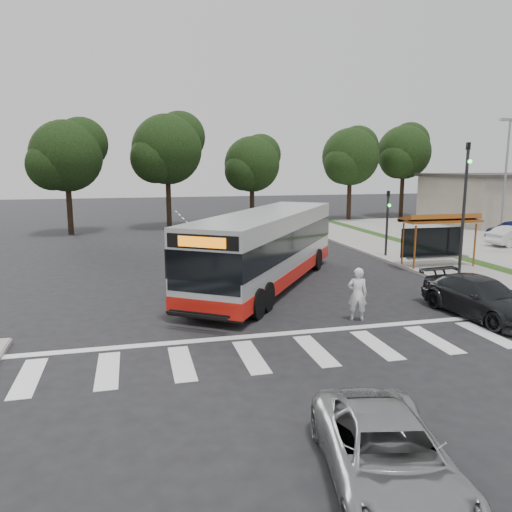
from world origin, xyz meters
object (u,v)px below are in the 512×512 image
object	(u,v)px
transit_bus	(267,249)
pedestrian	(357,294)
dark_sedan	(481,297)
silver_suv_south	(388,456)

from	to	relation	value
transit_bus	pedestrian	xyz separation A→B (m)	(1.74, -5.89, -0.73)
pedestrian	dark_sedan	size ratio (longest dim) A/B	0.39
dark_sedan	silver_suv_south	world-z (taller)	dark_sedan
transit_bus	silver_suv_south	world-z (taller)	transit_bus
pedestrian	silver_suv_south	xyz separation A→B (m)	(-3.62, -8.87, -0.34)
pedestrian	silver_suv_south	bearing A→B (deg)	85.33
pedestrian	silver_suv_south	distance (m)	9.59
transit_bus	pedestrian	world-z (taller)	transit_bus
silver_suv_south	pedestrian	bearing A→B (deg)	79.26
silver_suv_south	transit_bus	bearing A→B (deg)	94.22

